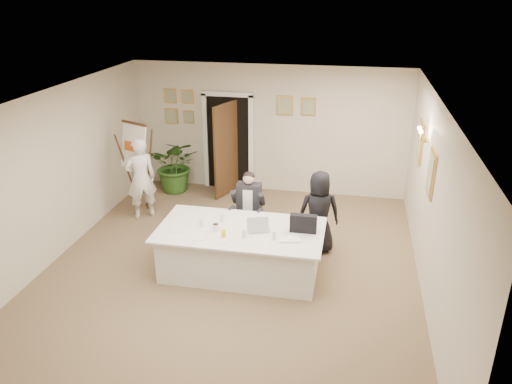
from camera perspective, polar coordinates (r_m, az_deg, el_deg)
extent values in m
plane|color=brown|center=(8.32, -2.85, -8.72)|extent=(7.00, 7.00, 0.00)
cube|color=white|center=(7.26, -3.28, 10.49)|extent=(6.00, 7.00, 0.02)
cube|color=beige|center=(10.93, 1.45, 7.13)|extent=(6.00, 0.10, 2.80)
cube|color=beige|center=(4.81, -13.64, -15.61)|extent=(6.00, 0.10, 2.80)
cube|color=beige|center=(8.87, -22.20, 1.66)|extent=(0.10, 7.00, 2.80)
cube|color=beige|center=(7.57, 19.56, -1.48)|extent=(0.10, 7.00, 2.80)
cube|color=black|center=(11.18, -3.16, 5.60)|extent=(0.92, 0.06, 2.10)
cube|color=white|center=(11.29, -5.77, 5.69)|extent=(0.10, 0.06, 2.20)
cube|color=white|center=(11.04, -0.57, 5.41)|extent=(0.10, 0.06, 2.20)
cube|color=#3A2412|center=(10.78, -3.45, 4.84)|extent=(0.33, 0.81, 2.02)
cube|color=silver|center=(8.04, -1.75, -6.79)|extent=(2.43, 1.22, 0.75)
cube|color=silver|center=(7.86, -1.78, -4.35)|extent=(2.61, 1.40, 0.03)
cube|color=white|center=(10.12, -13.63, 5.04)|extent=(0.65, 0.42, 0.88)
imported|color=silver|center=(10.00, -13.03, 1.52)|extent=(0.71, 0.67, 1.64)
imported|color=black|center=(8.58, 7.19, -2.32)|extent=(0.79, 0.60, 1.46)
imported|color=#29511B|center=(11.23, -9.12, 3.10)|extent=(1.20, 1.06, 1.23)
cube|color=black|center=(7.73, 5.43, -3.61)|extent=(0.42, 0.12, 0.29)
cube|color=white|center=(7.54, 3.83, -5.38)|extent=(0.35, 0.28, 0.03)
cylinder|color=white|center=(7.88, -8.96, -4.38)|extent=(0.26, 0.26, 0.01)
cylinder|color=white|center=(7.63, -6.50, -5.19)|extent=(0.29, 0.29, 0.01)
cylinder|color=white|center=(7.51, -3.78, -5.57)|extent=(0.25, 0.25, 0.01)
cylinder|color=silver|center=(7.93, -6.26, -3.54)|extent=(0.08, 0.08, 0.14)
cylinder|color=silver|center=(7.55, -1.39, -4.81)|extent=(0.07, 0.07, 0.14)
cylinder|color=silver|center=(7.51, 2.04, -4.98)|extent=(0.07, 0.07, 0.14)
cylinder|color=silver|center=(8.07, -3.91, -2.96)|extent=(0.07, 0.07, 0.14)
cylinder|color=gold|center=(7.57, -3.73, -4.82)|extent=(0.07, 0.07, 0.13)
cylinder|color=silver|center=(7.80, -4.63, -4.06)|extent=(0.11, 0.11, 0.11)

